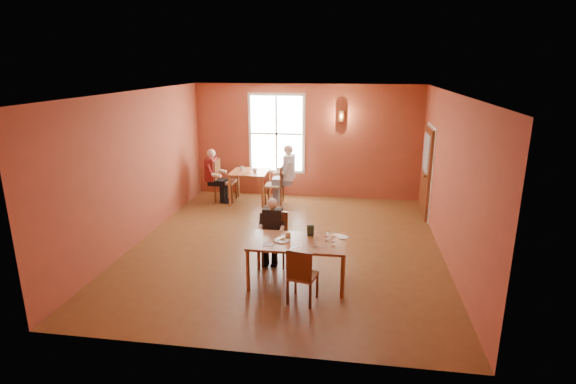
# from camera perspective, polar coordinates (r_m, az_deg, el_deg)

# --- Properties ---
(ground) EXTENTS (6.00, 7.00, 0.01)m
(ground) POSITION_cam_1_polar(r_m,az_deg,el_deg) (9.05, -0.19, -6.75)
(ground) COLOR brown
(ground) RESTS_ON ground
(wall_back) EXTENTS (6.00, 0.04, 3.00)m
(wall_back) POSITION_cam_1_polar(r_m,az_deg,el_deg) (11.98, 2.37, 6.41)
(wall_back) COLOR brown
(wall_back) RESTS_ON ground
(wall_front) EXTENTS (6.00, 0.04, 3.00)m
(wall_front) POSITION_cam_1_polar(r_m,az_deg,el_deg) (5.31, -6.01, -6.31)
(wall_front) COLOR brown
(wall_front) RESTS_ON ground
(wall_left) EXTENTS (0.04, 7.00, 3.00)m
(wall_left) POSITION_cam_1_polar(r_m,az_deg,el_deg) (9.50, -18.40, 3.03)
(wall_left) COLOR brown
(wall_left) RESTS_ON ground
(wall_right) EXTENTS (0.04, 7.00, 3.00)m
(wall_right) POSITION_cam_1_polar(r_m,az_deg,el_deg) (8.66, 19.83, 1.67)
(wall_right) COLOR brown
(wall_right) RESTS_ON ground
(ceiling) EXTENTS (6.00, 7.00, 0.04)m
(ceiling) POSITION_cam_1_polar(r_m,az_deg,el_deg) (8.36, -0.21, 12.57)
(ceiling) COLOR white
(ceiling) RESTS_ON wall_back
(window) EXTENTS (1.36, 0.10, 1.96)m
(window) POSITION_cam_1_polar(r_m,az_deg,el_deg) (12.02, -1.47, 7.41)
(window) COLOR white
(window) RESTS_ON wall_back
(door) EXTENTS (0.12, 1.04, 2.10)m
(door) POSITION_cam_1_polar(r_m,az_deg,el_deg) (10.96, 17.11, 2.38)
(door) COLOR maroon
(door) RESTS_ON ground
(wall_sconce) EXTENTS (0.16, 0.16, 0.28)m
(wall_sconce) POSITION_cam_1_polar(r_m,az_deg,el_deg) (11.72, 6.79, 9.55)
(wall_sconce) COLOR brown
(wall_sconce) RESTS_ON wall_back
(main_table) EXTENTS (1.57, 0.88, 0.73)m
(main_table) POSITION_cam_1_polar(r_m,az_deg,el_deg) (7.46, 1.24, -8.88)
(main_table) COLOR brown
(main_table) RESTS_ON ground
(chair_diner_main) EXTENTS (0.42, 0.42, 0.94)m
(chair_diner_main) POSITION_cam_1_polar(r_m,az_deg,el_deg) (8.08, -1.70, -6.05)
(chair_diner_main) COLOR brown
(chair_diner_main) RESTS_ON ground
(diner_main) EXTENTS (0.45, 0.45, 1.13)m
(diner_main) POSITION_cam_1_polar(r_m,az_deg,el_deg) (8.01, -1.74, -5.50)
(diner_main) COLOR black
(diner_main) RESTS_ON ground
(chair_empty) EXTENTS (0.46, 0.46, 0.89)m
(chair_empty) POSITION_cam_1_polar(r_m,az_deg,el_deg) (6.88, 1.89, -10.42)
(chair_empty) COLOR #542F14
(chair_empty) RESTS_ON ground
(plate_food) EXTENTS (0.26, 0.26, 0.03)m
(plate_food) POSITION_cam_1_polar(r_m,az_deg,el_deg) (7.31, -0.78, -6.11)
(plate_food) COLOR white
(plate_food) RESTS_ON main_table
(sandwich) EXTENTS (0.10, 0.10, 0.10)m
(sandwich) POSITION_cam_1_polar(r_m,az_deg,el_deg) (7.38, -0.02, -5.61)
(sandwich) COLOR tan
(sandwich) RESTS_ON main_table
(goblet_a) EXTENTS (0.08, 0.08, 0.18)m
(goblet_a) POSITION_cam_1_polar(r_m,az_deg,el_deg) (7.31, 4.94, -5.55)
(goblet_a) COLOR silver
(goblet_a) RESTS_ON main_table
(goblet_b) EXTENTS (0.09, 0.09, 0.17)m
(goblet_b) POSITION_cam_1_polar(r_m,az_deg,el_deg) (7.12, 5.80, -6.23)
(goblet_b) COLOR white
(goblet_b) RESTS_ON main_table
(goblet_c) EXTENTS (0.09, 0.09, 0.17)m
(goblet_c) POSITION_cam_1_polar(r_m,az_deg,el_deg) (7.07, 3.51, -6.33)
(goblet_c) COLOR white
(goblet_c) RESTS_ON main_table
(menu_stand) EXTENTS (0.12, 0.06, 0.19)m
(menu_stand) POSITION_cam_1_polar(r_m,az_deg,el_deg) (7.50, 2.87, -4.92)
(menu_stand) COLOR #27402F
(menu_stand) RESTS_ON main_table
(knife) EXTENTS (0.18, 0.12, 0.00)m
(knife) POSITION_cam_1_polar(r_m,az_deg,el_deg) (7.07, 0.85, -7.05)
(knife) COLOR silver
(knife) RESTS_ON main_table
(napkin) EXTENTS (0.18, 0.18, 0.01)m
(napkin) POSITION_cam_1_polar(r_m,az_deg,el_deg) (7.19, -2.54, -6.66)
(napkin) COLOR silver
(napkin) RESTS_ON main_table
(side_plate) EXTENTS (0.20, 0.20, 0.01)m
(side_plate) POSITION_cam_1_polar(r_m,az_deg,el_deg) (7.50, 7.02, -5.75)
(side_plate) COLOR white
(side_plate) RESTS_ON main_table
(second_table) EXTENTS (0.93, 0.93, 0.82)m
(second_table) POSITION_cam_1_polar(r_m,az_deg,el_deg) (11.71, -4.86, 0.67)
(second_table) COLOR brown
(second_table) RESTS_ON ground
(chair_diner_white) EXTENTS (0.44, 0.44, 1.00)m
(chair_diner_white) POSITION_cam_1_polar(r_m,az_deg,el_deg) (11.55, -1.74, 0.97)
(chair_diner_white) COLOR #431F13
(chair_diner_white) RESTS_ON ground
(diner_white) EXTENTS (0.59, 0.59, 1.47)m
(diner_white) POSITION_cam_1_polar(r_m,az_deg,el_deg) (11.49, -1.60, 2.09)
(diner_white) COLOR white
(diner_white) RESTS_ON ground
(chair_diner_maroon) EXTENTS (0.49, 0.49, 1.10)m
(chair_diner_maroon) POSITION_cam_1_polar(r_m,az_deg,el_deg) (11.84, -7.94, 1.43)
(chair_diner_maroon) COLOR brown
(chair_diner_maroon) RESTS_ON ground
(diner_maroon) EXTENTS (0.54, 0.54, 1.35)m
(diner_maroon) POSITION_cam_1_polar(r_m,az_deg,el_deg) (11.81, -8.11, 2.03)
(diner_maroon) COLOR maroon
(diner_maroon) RESTS_ON ground
(cup_a) EXTENTS (0.15, 0.15, 0.10)m
(cup_a) POSITION_cam_1_polar(r_m,az_deg,el_deg) (11.49, -4.24, 2.76)
(cup_a) COLOR silver
(cup_a) RESTS_ON second_table
(cup_b) EXTENTS (0.12, 0.12, 0.11)m
(cup_b) POSITION_cam_1_polar(r_m,az_deg,el_deg) (11.72, -5.84, 3.00)
(cup_b) COLOR silver
(cup_b) RESTS_ON second_table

